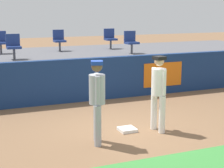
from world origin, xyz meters
TOP-DOWN VIEW (x-y plane):
  - ground_plane at (0.00, 0.00)m, footprint 60.00×60.00m
  - first_base at (-0.07, -0.05)m, footprint 0.40×0.40m
  - player_fielder_home at (0.63, -0.30)m, footprint 0.40×0.59m
  - player_runner_visitor at (-1.04, -0.55)m, footprint 0.44×0.51m
  - field_wall at (0.01, 3.26)m, footprint 18.00×0.26m
  - bleacher_platform at (0.00, 5.83)m, footprint 18.00×4.80m
  - seat_front_left at (-2.11, 4.70)m, footprint 0.47×0.44m
  - seat_front_right at (2.24, 4.70)m, footprint 0.46×0.44m
  - seat_back_left at (-2.35, 6.50)m, footprint 0.46×0.44m
  - seat_back_right at (2.11, 6.50)m, footprint 0.46×0.44m
  - seat_back_center at (-0.08, 6.50)m, footprint 0.44×0.44m

SIDE VIEW (x-z plane):
  - ground_plane at x=0.00m, z-range 0.00..0.00m
  - first_base at x=-0.07m, z-range 0.00..0.08m
  - bleacher_platform at x=0.00m, z-range 0.00..1.30m
  - field_wall at x=0.01m, z-range 0.00..1.40m
  - player_fielder_home at x=0.63m, z-range 0.14..2.01m
  - player_runner_visitor at x=-1.04m, z-range 0.15..2.02m
  - seat_back_center at x=-0.08m, z-range 1.35..2.19m
  - seat_back_left at x=-2.35m, z-range 1.35..2.19m
  - seat_front_right at x=2.24m, z-range 1.35..2.19m
  - seat_back_right at x=2.11m, z-range 1.35..2.19m
  - seat_front_left at x=-2.11m, z-range 1.35..2.19m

